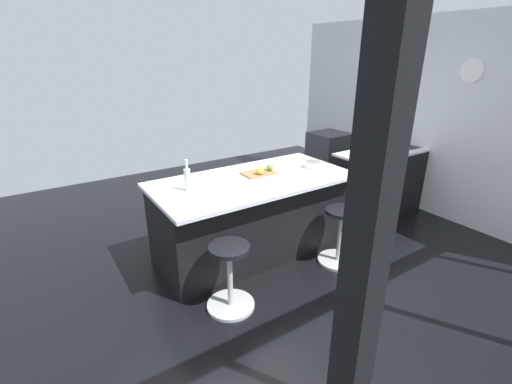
% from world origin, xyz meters
% --- Properties ---
extents(ground_plane, '(7.76, 7.76, 0.00)m').
position_xyz_m(ground_plane, '(0.00, 0.00, 0.00)').
color(ground_plane, black).
extents(interior_partition_left, '(0.15, 5.00, 2.66)m').
position_xyz_m(interior_partition_left, '(-2.99, 0.00, 1.33)').
color(interior_partition_left, silver).
rests_on(interior_partition_left, ground_plane).
extents(sink_cabinet, '(2.04, 0.60, 1.19)m').
position_xyz_m(sink_cabinet, '(-2.64, -0.20, 0.46)').
color(sink_cabinet, black).
rests_on(sink_cabinet, ground_plane).
extents(oven_range, '(0.60, 0.61, 0.88)m').
position_xyz_m(oven_range, '(-2.64, -1.57, 0.44)').
color(oven_range, '#38383D').
rests_on(oven_range, ground_plane).
extents(kitchen_island, '(2.17, 1.08, 0.92)m').
position_xyz_m(kitchen_island, '(-0.17, -0.25, 0.46)').
color(kitchen_island, black).
rests_on(kitchen_island, ground_plane).
extents(stool_by_window, '(0.44, 0.44, 0.64)m').
position_xyz_m(stool_by_window, '(-0.85, 0.47, 0.30)').
color(stool_by_window, '#B7B7BC').
rests_on(stool_by_window, ground_plane).
extents(stool_middle, '(0.44, 0.44, 0.64)m').
position_xyz_m(stool_middle, '(0.52, 0.47, 0.30)').
color(stool_middle, '#B7B7BC').
rests_on(stool_middle, ground_plane).
extents(cutting_board, '(0.36, 0.24, 0.02)m').
position_xyz_m(cutting_board, '(-0.30, -0.31, 0.93)').
color(cutting_board, olive).
rests_on(cutting_board, kitchen_island).
extents(apple_yellow, '(0.08, 0.08, 0.08)m').
position_xyz_m(apple_yellow, '(-0.27, -0.24, 0.98)').
color(apple_yellow, gold).
rests_on(apple_yellow, cutting_board).
extents(apple_green, '(0.08, 0.08, 0.08)m').
position_xyz_m(apple_green, '(-0.44, -0.28, 0.98)').
color(apple_green, '#609E2D').
rests_on(apple_green, cutting_board).
extents(water_bottle, '(0.06, 0.06, 0.31)m').
position_xyz_m(water_bottle, '(0.56, -0.26, 1.04)').
color(water_bottle, silver).
rests_on(water_bottle, kitchen_island).
extents(fruit_bowl, '(0.22, 0.22, 0.07)m').
position_xyz_m(fruit_bowl, '(-0.97, -0.16, 0.96)').
color(fruit_bowl, silver).
rests_on(fruit_bowl, kitchen_island).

